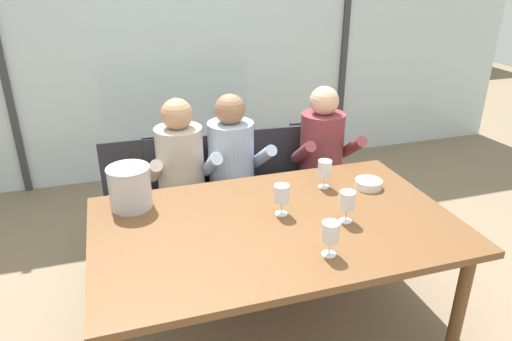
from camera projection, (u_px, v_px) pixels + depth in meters
ground at (231, 240)px, 3.67m from camera, size 14.00×14.00×0.00m
window_glass_panel at (189, 41)px, 4.39m from camera, size 7.11×0.03×2.60m
window_mullion_right at (345, 33)px, 4.81m from camera, size 0.06×0.06×2.60m
hillside_vineyard at (148, 32)px, 8.35m from camera, size 13.11×2.40×1.60m
dining_table at (275, 233)px, 2.53m from camera, size 1.91×1.17×0.73m
chair_near_curtain at (134, 194)px, 3.30m from camera, size 0.44×0.44×0.86m
chair_left_of_center at (178, 189)px, 3.38m from camera, size 0.44×0.44×0.86m
chair_center at (232, 183)px, 3.46m from camera, size 0.49×0.49×0.86m
chair_right_of_center at (281, 178)px, 3.55m from camera, size 0.47×0.47×0.86m
chair_near_window_right at (319, 169)px, 3.68m from camera, size 0.46×0.46×0.86m
person_beige_jumper at (183, 175)px, 3.18m from camera, size 0.47×0.62×1.18m
person_pale_blue_shirt at (235, 169)px, 3.28m from camera, size 0.49×0.63×1.18m
person_maroon_top at (325, 157)px, 3.46m from camera, size 0.47×0.62×1.18m
ice_bucket_primary at (130, 187)px, 2.61m from camera, size 0.24×0.24×0.24m
tasting_bowl at (369, 184)px, 2.87m from camera, size 0.16×0.16×0.05m
wine_glass_by_left_taster at (282, 195)px, 2.54m from camera, size 0.08×0.08×0.17m
wine_glass_near_bucket at (347, 201)px, 2.46m from camera, size 0.08×0.08×0.17m
wine_glass_center_pour at (330, 233)px, 2.18m from camera, size 0.08×0.08×0.17m
wine_glass_by_right_taster at (325, 169)px, 2.84m from camera, size 0.08×0.08×0.17m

